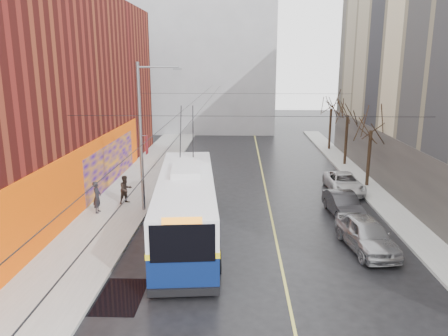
% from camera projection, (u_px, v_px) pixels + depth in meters
% --- Properties ---
extents(ground, '(140.00, 140.00, 0.00)m').
position_uv_depth(ground, '(250.00, 298.00, 17.02)').
color(ground, black).
rests_on(ground, ground).
extents(sidewalk_left, '(4.00, 60.00, 0.15)m').
position_uv_depth(sidewalk_left, '(125.00, 200.00, 28.92)').
color(sidewalk_left, gray).
rests_on(sidewalk_left, ground).
extents(sidewalk_right, '(2.00, 60.00, 0.15)m').
position_uv_depth(sidewalk_right, '(384.00, 203.00, 28.35)').
color(sidewalk_right, gray).
rests_on(sidewalk_right, ground).
extents(lane_line, '(0.12, 50.00, 0.01)m').
position_uv_depth(lane_line, '(267.00, 194.00, 30.56)').
color(lane_line, '#BFB74C').
rests_on(lane_line, ground).
extents(building_left, '(12.11, 36.00, 14.00)m').
position_uv_depth(building_left, '(10.00, 92.00, 29.50)').
color(building_left, '#5C1612').
rests_on(building_left, ground).
extents(building_far, '(20.50, 12.10, 18.00)m').
position_uv_depth(building_far, '(199.00, 62.00, 58.79)').
color(building_far, gray).
rests_on(building_far, ground).
extents(streetlight_pole, '(2.65, 0.60, 9.00)m').
position_uv_depth(streetlight_pole, '(143.00, 134.00, 25.80)').
color(streetlight_pole, slate).
rests_on(streetlight_pole, ground).
extents(catenary_wires, '(18.00, 60.00, 0.22)m').
position_uv_depth(catenary_wires, '(209.00, 103.00, 29.98)').
color(catenary_wires, black).
extents(tree_near, '(3.20, 3.20, 6.40)m').
position_uv_depth(tree_near, '(372.00, 120.00, 31.08)').
color(tree_near, black).
rests_on(tree_near, ground).
extents(tree_mid, '(3.20, 3.20, 6.68)m').
position_uv_depth(tree_mid, '(348.00, 106.00, 37.82)').
color(tree_mid, black).
rests_on(tree_mid, ground).
extents(tree_far, '(3.20, 3.20, 6.57)m').
position_uv_depth(tree_far, '(332.00, 101.00, 44.64)').
color(tree_far, black).
rests_on(tree_far, ground).
extents(puddle, '(2.54, 2.90, 0.01)m').
position_uv_depth(puddle, '(111.00, 296.00, 17.17)').
color(puddle, black).
rests_on(puddle, ground).
extents(pigeons_flying, '(3.20, 1.43, 2.60)m').
position_uv_depth(pigeons_flying, '(187.00, 85.00, 25.17)').
color(pigeons_flying, slate).
extents(trolleybus, '(4.10, 13.39, 6.27)m').
position_uv_depth(trolleybus, '(186.00, 205.00, 22.74)').
color(trolleybus, '#091744').
rests_on(trolleybus, ground).
extents(parked_car_a, '(2.52, 4.91, 1.60)m').
position_uv_depth(parked_car_a, '(367.00, 234.00, 21.27)').
color(parked_car_a, '#98999D').
rests_on(parked_car_a, ground).
extents(parked_car_b, '(1.83, 4.33, 1.39)m').
position_uv_depth(parked_car_b, '(343.00, 204.00, 26.11)').
color(parked_car_b, '#272729').
rests_on(parked_car_b, ground).
extents(parked_car_c, '(2.32, 4.82, 1.32)m').
position_uv_depth(parked_car_c, '(344.00, 183.00, 30.93)').
color(parked_car_c, '#BBBBBD').
rests_on(parked_car_c, ground).
extents(following_car, '(2.16, 4.57, 1.51)m').
position_uv_depth(following_car, '(196.00, 164.00, 36.38)').
color(following_car, '#B7B6BC').
rests_on(following_car, ground).
extents(pedestrian_a, '(0.49, 0.72, 1.92)m').
position_uv_depth(pedestrian_a, '(97.00, 197.00, 26.12)').
color(pedestrian_a, black).
rests_on(pedestrian_a, sidewalk_left).
extents(pedestrian_b, '(1.11, 1.12, 1.82)m').
position_uv_depth(pedestrian_b, '(126.00, 189.00, 27.87)').
color(pedestrian_b, black).
rests_on(pedestrian_b, sidewalk_left).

